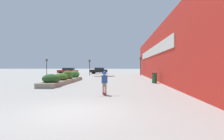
# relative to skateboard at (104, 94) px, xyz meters

# --- Properties ---
(ground_plane) EXTENTS (300.00, 300.00, 0.00)m
(ground_plane) POSITION_rel_skateboard_xyz_m (-0.80, -4.08, -0.07)
(ground_plane) COLOR #A3A099
(building_wall_right) EXTENTS (0.67, 39.42, 6.08)m
(building_wall_right) POSITION_rel_skateboard_xyz_m (5.25, 10.54, 2.98)
(building_wall_right) COLOR red
(building_wall_right) RESTS_ON ground_plane
(planter_box) EXTENTS (1.55, 9.41, 1.27)m
(planter_box) POSITION_rel_skateboard_xyz_m (-4.95, 7.33, 0.41)
(planter_box) COLOR gray
(planter_box) RESTS_ON ground_plane
(skateboard) EXTENTS (0.34, 0.66, 0.09)m
(skateboard) POSITION_rel_skateboard_xyz_m (0.00, 0.00, 0.00)
(skateboard) COLOR maroon
(skateboard) RESTS_ON ground_plane
(skateboarder) EXTENTS (1.21, 0.36, 1.32)m
(skateboarder) POSITION_rel_skateboard_xyz_m (-0.00, -0.00, 0.82)
(skateboarder) COLOR tan
(skateboarder) RESTS_ON skateboard
(trash_bin) EXTENTS (0.51, 0.51, 1.04)m
(trash_bin) POSITION_rel_skateboard_xyz_m (4.31, 7.80, 0.46)
(trash_bin) COLOR #1E5B33
(trash_bin) RESTS_ON ground_plane
(car_leftmost) EXTENTS (4.41, 1.84, 1.45)m
(car_leftmost) POSITION_rel_skateboard_xyz_m (-11.50, 28.51, 0.70)
(car_leftmost) COLOR maroon
(car_leftmost) RESTS_ON ground_plane
(car_center_left) EXTENTS (4.03, 1.90, 1.49)m
(car_center_left) POSITION_rel_skateboard_xyz_m (-4.78, 31.39, 0.73)
(car_center_left) COLOR black
(car_center_left) RESTS_ON ground_plane
(traffic_light_left) EXTENTS (0.28, 0.30, 3.07)m
(traffic_light_left) POSITION_rel_skateboard_xyz_m (-5.46, 23.13, 2.05)
(traffic_light_left) COLOR black
(traffic_light_left) RESTS_ON ground_plane
(traffic_light_right) EXTENTS (0.28, 0.30, 3.52)m
(traffic_light_right) POSITION_rel_skateboard_xyz_m (4.36, 23.09, 2.33)
(traffic_light_right) COLOR black
(traffic_light_right) RESTS_ON ground_plane
(traffic_light_far_left) EXTENTS (0.28, 0.30, 3.22)m
(traffic_light_far_left) POSITION_rel_skateboard_xyz_m (-14.15, 23.36, 2.15)
(traffic_light_far_left) COLOR black
(traffic_light_far_left) RESTS_ON ground_plane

